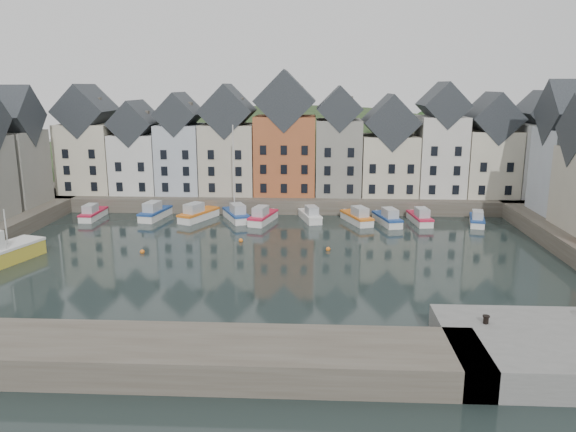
{
  "coord_description": "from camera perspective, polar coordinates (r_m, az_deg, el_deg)",
  "views": [
    {
      "loc": [
        4.56,
        -53.94,
        17.6
      ],
      "look_at": [
        1.55,
        6.0,
        3.58
      ],
      "focal_mm": 35.0,
      "sensor_mm": 36.0,
      "label": 1
    }
  ],
  "objects": [
    {
      "name": "ground",
      "position": [
        56.92,
        -1.87,
        -4.87
      ],
      "size": [
        260.0,
        260.0,
        0.0
      ],
      "primitive_type": "plane",
      "color": "black",
      "rests_on": "ground"
    },
    {
      "name": "boat_j",
      "position": [
        76.44,
        18.65,
        -0.37
      ],
      "size": [
        3.01,
        5.92,
        2.18
      ],
      "rotation": [
        0.0,
        0.0,
        -0.23
      ],
      "color": "silver",
      "rests_on": "ground"
    },
    {
      "name": "boat_f",
      "position": [
        74.68,
        2.28,
        0.04
      ],
      "size": [
        3.4,
        6.26,
        2.3
      ],
      "rotation": [
        0.0,
        0.0,
        0.27
      ],
      "color": "silver",
      "rests_on": "ground"
    },
    {
      "name": "mooring_bollard",
      "position": [
        40.47,
        19.47,
        -9.85
      ],
      "size": [
        0.48,
        0.48,
        0.56
      ],
      "color": "black",
      "rests_on": "near_quay"
    },
    {
      "name": "boat_c",
      "position": [
        75.92,
        -9.15,
        0.18
      ],
      "size": [
        4.81,
        7.15,
        2.64
      ],
      "rotation": [
        0.0,
        0.0,
        -0.43
      ],
      "color": "silver",
      "rests_on": "ground"
    },
    {
      "name": "boat_b",
      "position": [
        77.99,
        -13.32,
        0.34
      ],
      "size": [
        3.36,
        7.17,
        2.65
      ],
      "rotation": [
        0.0,
        0.0,
        -0.18
      ],
      "color": "silver",
      "rests_on": "ground"
    },
    {
      "name": "boat_a",
      "position": [
        80.12,
        -19.21,
        0.22
      ],
      "size": [
        1.95,
        6.06,
        2.32
      ],
      "rotation": [
        0.0,
        0.0,
        -0.01
      ],
      "color": "silver",
      "rests_on": "ground"
    },
    {
      "name": "boat_i",
      "position": [
        75.22,
        13.27,
        -0.19
      ],
      "size": [
        2.64,
        6.37,
        2.37
      ],
      "rotation": [
        0.0,
        0.0,
        0.12
      ],
      "color": "silver",
      "rests_on": "ground"
    },
    {
      "name": "boat_e",
      "position": [
        73.66,
        -2.6,
        -0.09
      ],
      "size": [
        3.64,
        6.85,
        2.51
      ],
      "rotation": [
        0.0,
        0.0,
        -0.26
      ],
      "color": "silver",
      "rests_on": "ground"
    },
    {
      "name": "boat_h",
      "position": [
        73.82,
        10.08,
        -0.27
      ],
      "size": [
        3.48,
        6.67,
        2.45
      ],
      "rotation": [
        0.0,
        0.0,
        0.25
      ],
      "color": "silver",
      "rests_on": "ground"
    },
    {
      "name": "boat_d",
      "position": [
        75.13,
        -5.28,
        0.19
      ],
      "size": [
        4.57,
        6.97,
        12.8
      ],
      "rotation": [
        0.0,
        0.0,
        0.41
      ],
      "color": "silver",
      "rests_on": "ground"
    },
    {
      "name": "near_wall",
      "position": [
        38.83,
        -20.0,
        -13.02
      ],
      "size": [
        50.0,
        6.0,
        2.0
      ],
      "primitive_type": "cube",
      "color": "#484137",
      "rests_on": "ground"
    },
    {
      "name": "far_quay",
      "position": [
        85.68,
        -0.23,
        1.98
      ],
      "size": [
        90.0,
        16.0,
        2.0
      ],
      "primitive_type": "cube",
      "color": "#484137",
      "rests_on": "ground"
    },
    {
      "name": "boat_g",
      "position": [
        73.96,
        7.05,
        -0.13
      ],
      "size": [
        4.18,
        6.76,
        2.48
      ],
      "rotation": [
        0.0,
        0.0,
        0.36
      ],
      "color": "silver",
      "rests_on": "ground"
    },
    {
      "name": "far_terrace",
      "position": [
        82.41,
        1.93,
        7.06
      ],
      "size": [
        72.37,
        8.16,
        17.78
      ],
      "color": "beige",
      "rests_on": "far_quay"
    },
    {
      "name": "hillside",
      "position": [
        115.63,
        0.48,
        -4.76
      ],
      "size": [
        153.6,
        70.4,
        64.0
      ],
      "color": "#203319",
      "rests_on": "ground"
    },
    {
      "name": "mooring_buoys",
      "position": [
        62.38,
        -5.14,
        -3.15
      ],
      "size": [
        20.5,
        5.5,
        0.5
      ],
      "color": "orange",
      "rests_on": "ground"
    }
  ]
}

